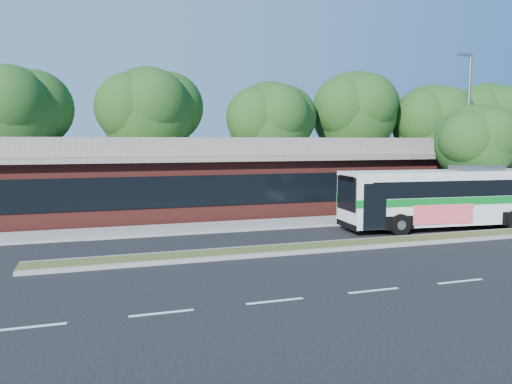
# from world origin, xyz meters

# --- Properties ---
(ground) EXTENTS (120.00, 120.00, 0.00)m
(ground) POSITION_xyz_m (0.00, 0.00, 0.00)
(ground) COLOR black
(ground) RESTS_ON ground
(median_strip) EXTENTS (26.00, 1.10, 0.15)m
(median_strip) POSITION_xyz_m (0.00, 0.60, 0.07)
(median_strip) COLOR #405222
(median_strip) RESTS_ON ground
(sidewalk) EXTENTS (44.00, 2.60, 0.12)m
(sidewalk) POSITION_xyz_m (0.00, 6.40, 0.06)
(sidewalk) COLOR gray
(sidewalk) RESTS_ON ground
(plaza_building) EXTENTS (33.20, 11.20, 4.45)m
(plaza_building) POSITION_xyz_m (0.00, 12.99, 2.13)
(plaza_building) COLOR maroon
(plaza_building) RESTS_ON ground
(lamp_post) EXTENTS (0.93, 0.18, 9.07)m
(lamp_post) POSITION_xyz_m (9.56, 6.00, 4.90)
(lamp_post) COLOR slate
(lamp_post) RESTS_ON ground
(tree_bg_a) EXTENTS (6.47, 5.80, 8.63)m
(tree_bg_a) POSITION_xyz_m (-14.58, 15.14, 5.87)
(tree_bg_a) COLOR black
(tree_bg_a) RESTS_ON ground
(tree_bg_b) EXTENTS (6.69, 6.00, 9.00)m
(tree_bg_b) POSITION_xyz_m (-6.57, 16.14, 6.14)
(tree_bg_b) COLOR black
(tree_bg_b) RESTS_ON ground
(tree_bg_c) EXTENTS (6.24, 5.60, 8.26)m
(tree_bg_c) POSITION_xyz_m (1.40, 15.13, 5.59)
(tree_bg_c) COLOR black
(tree_bg_c) RESTS_ON ground
(tree_bg_d) EXTENTS (6.91, 6.20, 9.37)m
(tree_bg_d) POSITION_xyz_m (8.45, 16.15, 6.42)
(tree_bg_d) COLOR black
(tree_bg_d) RESTS_ON ground
(tree_bg_e) EXTENTS (6.47, 5.80, 8.50)m
(tree_bg_e) POSITION_xyz_m (14.42, 15.14, 5.74)
(tree_bg_e) COLOR black
(tree_bg_e) RESTS_ON ground
(tree_bg_f) EXTENTS (6.69, 6.00, 8.92)m
(tree_bg_f) POSITION_xyz_m (20.43, 16.14, 6.06)
(tree_bg_f) COLOR black
(tree_bg_f) RESTS_ON ground
(transit_bus) EXTENTS (11.11, 3.25, 3.08)m
(transit_bus) POSITION_xyz_m (6.05, 2.80, 1.71)
(transit_bus) COLOR silver
(transit_bus) RESTS_ON ground
(sidewalk_tree) EXTENTS (4.79, 4.30, 6.25)m
(sidewalk_tree) POSITION_xyz_m (9.84, 5.40, 4.20)
(sidewalk_tree) COLOR black
(sidewalk_tree) RESTS_ON ground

